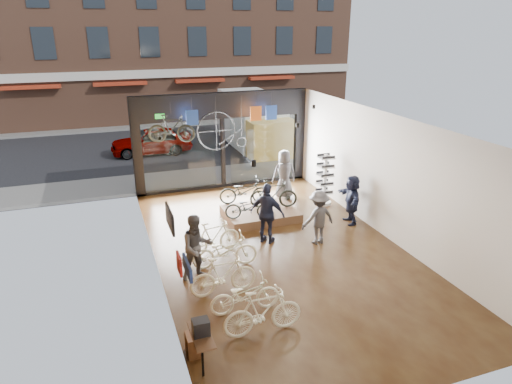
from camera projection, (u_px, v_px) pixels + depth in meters
name	position (u px, v px, depth m)	size (l,w,h in m)	color
ground_plane	(278.00, 251.00, 13.40)	(7.00, 12.00, 0.04)	black
ceiling	(281.00, 121.00, 12.08)	(7.00, 12.00, 0.04)	black
wall_left	(152.00, 205.00, 11.65)	(0.04, 12.00, 3.80)	olive
wall_right	(387.00, 176.00, 13.83)	(0.04, 12.00, 3.80)	beige
wall_back	(419.00, 308.00, 7.41)	(7.00, 0.04, 3.80)	beige
storefront	(223.00, 141.00, 18.05)	(7.00, 0.26, 3.80)	black
exit_sign	(160.00, 116.00, 16.80)	(0.35, 0.06, 0.18)	#198C26
street_road	(183.00, 138.00, 26.68)	(30.00, 18.00, 0.02)	black
sidewalk_near	(216.00, 176.00, 19.75)	(30.00, 2.40, 0.12)	slate
sidewalk_far	(171.00, 123.00, 30.20)	(30.00, 2.00, 0.12)	slate
opposite_building	(158.00, 12.00, 30.01)	(26.00, 5.00, 14.00)	brown
street_car	(151.00, 141.00, 23.13)	(1.61, 4.01, 1.37)	gray
box_truck	(258.00, 123.00, 23.66)	(2.36, 7.08, 2.79)	silver
floor_bike_1	(263.00, 312.00, 9.62)	(0.49, 1.75, 1.05)	white
floor_bike_2	(245.00, 295.00, 10.40)	(0.57, 1.64, 0.86)	white
floor_bike_3	(223.00, 275.00, 11.07)	(0.47, 1.68, 1.01)	white
floor_bike_4	(225.00, 251.00, 12.34)	(0.62, 1.78, 0.94)	white
floor_bike_5	(214.00, 237.00, 13.07)	(0.46, 1.64, 0.98)	white
display_platform	(260.00, 214.00, 15.58)	(2.40, 1.80, 0.30)	#4F3521
display_bike_left	(249.00, 207.00, 14.68)	(0.54, 1.55, 0.82)	black
display_bike_mid	(274.00, 194.00, 15.55)	(0.46, 1.62, 0.98)	black
display_bike_right	(244.00, 191.00, 15.93)	(0.60, 1.73, 0.91)	black
customer_1	(197.00, 247.00, 11.64)	(0.86, 0.67, 1.77)	#3F3F44
customer_2	(267.00, 214.00, 13.58)	(1.09, 0.46, 1.87)	#161C33
customer_3	(318.00, 218.00, 13.56)	(1.07, 0.62, 1.66)	#3F3F44
customer_4	(284.00, 174.00, 17.19)	(0.90, 0.59, 1.85)	#3F3F44
customer_5	(351.00, 199.00, 14.98)	(1.53, 0.49, 1.65)	#161C33
sunglasses_rack	(325.00, 179.00, 16.52)	(0.56, 0.46, 1.89)	white
wall_merch	(185.00, 296.00, 8.80)	(0.40, 2.40, 2.60)	navy
penny_farthing	(225.00, 132.00, 16.86)	(1.84, 0.06, 1.47)	black
hung_bike	(172.00, 128.00, 15.40)	(0.45, 1.58, 0.95)	black
jersey_left	(192.00, 118.00, 16.53)	(0.45, 0.03, 0.55)	#1E3F99
jersey_mid	(256.00, 114.00, 17.30)	(0.45, 0.03, 0.55)	#CC5919
jersey_right	(271.00, 113.00, 17.49)	(0.45, 0.03, 0.55)	#1E3F99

